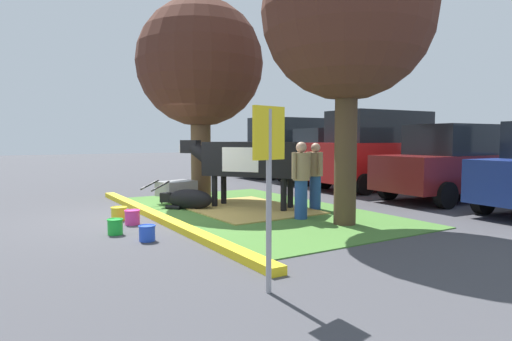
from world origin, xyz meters
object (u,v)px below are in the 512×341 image
object	(u,v)px
parking_sign	(269,162)
bucket_pink	(132,217)
wheelbarrow	(177,189)
person_visitor_near	(301,178)
suv_black	(379,150)
suv_dark_grey	(289,147)
calf_lying	(189,199)
person_handler	(315,174)
sedan_silver	(329,156)
shade_tree_left	(200,65)
bucket_yellow	(119,213)
cow_holstein	(248,160)
bucket_blue	(147,233)
sedan_red	(453,163)
shade_tree_right	(348,15)
bucket_green	(115,226)

from	to	relation	value
parking_sign	bucket_pink	bearing A→B (deg)	-177.58
wheelbarrow	bucket_pink	world-z (taller)	wheelbarrow
person_visitor_near	parking_sign	world-z (taller)	parking_sign
parking_sign	suv_black	size ratio (longest dim) A/B	0.42
suv_dark_grey	calf_lying	bearing A→B (deg)	-50.78
person_handler	wheelbarrow	xyz separation A→B (m)	(-2.57, -2.37, -0.44)
bucket_pink	sedan_silver	size ratio (longest dim) A/B	0.07
bucket_pink	shade_tree_left	bearing A→B (deg)	133.41
bucket_yellow	person_handler	bearing A→B (deg)	75.54
shade_tree_left	suv_black	world-z (taller)	shade_tree_left
shade_tree_left	person_visitor_near	xyz separation A→B (m)	(3.70, 0.52, -2.75)
person_handler	suv_dark_grey	distance (m)	8.74
person_visitor_near	wheelbarrow	bearing A→B (deg)	-158.42
person_handler	suv_dark_grey	xyz separation A→B (m)	(-7.39, 4.65, 0.44)
cow_holstein	bucket_blue	size ratio (longest dim) A/B	9.79
person_handler	sedan_silver	world-z (taller)	sedan_silver
calf_lying	suv_dark_grey	xyz separation A→B (m)	(-5.82, 7.13, 1.03)
person_visitor_near	bucket_pink	distance (m)	3.40
cow_holstein	bucket_yellow	bearing A→B (deg)	-91.89
cow_holstein	calf_lying	size ratio (longest dim) A/B	2.28
sedan_red	bucket_pink	bearing A→B (deg)	-98.00
bucket_pink	calf_lying	bearing A→B (deg)	123.68
shade_tree_right	sedan_silver	xyz separation A→B (m)	(-6.35, 5.15, -2.94)
shade_tree_right	suv_black	xyz separation A→B (m)	(-3.81, 5.07, -2.66)
cow_holstein	bucket_blue	xyz separation A→B (m)	(1.96, -3.05, -1.02)
cow_holstein	sedan_red	bearing A→B (deg)	72.94
bucket_green	bucket_blue	bearing A→B (deg)	22.85
bucket_blue	sedan_red	world-z (taller)	sedan_red
shade_tree_left	shade_tree_right	xyz separation A→B (m)	(4.58, 0.90, 0.33)
wheelbarrow	suv_dark_grey	size ratio (longest dim) A/B	0.34
sedan_silver	person_visitor_near	bearing A→B (deg)	-45.27
shade_tree_right	sedan_silver	bearing A→B (deg)	140.95
shade_tree_right	bucket_blue	distance (m)	5.29
bucket_pink	suv_black	distance (m)	8.74
cow_holstein	bucket_pink	size ratio (longest dim) A/B	8.98
person_handler	bucket_yellow	world-z (taller)	person_handler
shade_tree_right	suv_black	size ratio (longest dim) A/B	1.19
cow_holstein	bucket_green	xyz separation A→B (m)	(1.21, -3.37, -1.01)
calf_lying	parking_sign	bearing A→B (deg)	-14.46
person_visitor_near	bucket_blue	distance (m)	3.33
calf_lying	sedan_red	world-z (taller)	sedan_red
cow_holstein	bucket_green	size ratio (longest dim) A/B	9.86
bucket_pink	bucket_blue	size ratio (longest dim) A/B	1.09
calf_lying	bucket_pink	size ratio (longest dim) A/B	3.94
bucket_pink	bucket_green	distance (m)	0.87
bucket_blue	person_visitor_near	bearing A→B (deg)	93.07
bucket_yellow	suv_dark_grey	bearing A→B (deg)	125.46
shade_tree_right	wheelbarrow	xyz separation A→B (m)	(-4.25, -1.71, -3.54)
wheelbarrow	sedan_silver	xyz separation A→B (m)	(-2.10, 6.86, 0.60)
parking_sign	person_visitor_near	bearing A→B (deg)	137.80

